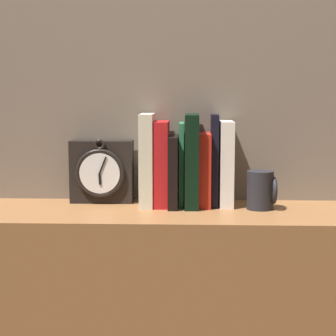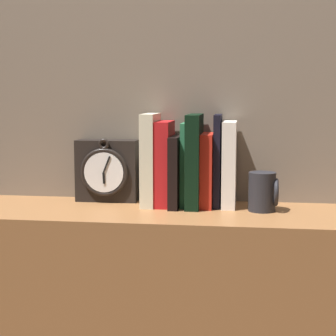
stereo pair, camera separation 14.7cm
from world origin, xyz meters
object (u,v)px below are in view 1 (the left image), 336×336
(book_slot3_green, at_px, (182,164))
(mug, at_px, (262,190))
(book_slot4_black, at_px, (192,160))
(book_slot6_black, at_px, (214,160))
(book_slot2_black, at_px, (173,171))
(clock, at_px, (102,171))
(book_slot5_red, at_px, (204,169))
(book_slot1_red, at_px, (161,163))
(book_slot0_cream, at_px, (147,160))
(book_slot7_white, at_px, (226,163))

(book_slot3_green, distance_m, mug, 0.23)
(book_slot4_black, bearing_deg, book_slot6_black, 16.22)
(mug, bearing_deg, book_slot3_green, 165.09)
(book_slot2_black, distance_m, book_slot6_black, 0.12)
(clock, bearing_deg, book_slot2_black, -11.49)
(book_slot3_green, xyz_separation_m, book_slot6_black, (0.09, 0.00, 0.01))
(book_slot2_black, distance_m, book_slot4_black, 0.06)
(book_slot2_black, height_order, book_slot3_green, book_slot3_green)
(book_slot5_red, height_order, mug, book_slot5_red)
(clock, height_order, book_slot5_red, book_slot5_red)
(book_slot5_red, bearing_deg, book_slot1_red, -179.56)
(book_slot0_cream, xyz_separation_m, mug, (0.31, -0.05, -0.08))
(book_slot0_cream, bearing_deg, book_slot2_black, -6.35)
(book_slot5_red, xyz_separation_m, book_slot7_white, (0.06, 0.00, 0.02))
(book_slot0_cream, xyz_separation_m, book_slot2_black, (0.07, -0.01, -0.03))
(book_slot6_black, relative_size, mug, 2.44)
(book_slot1_red, distance_m, book_slot5_red, 0.12)
(book_slot6_black, bearing_deg, book_slot4_black, -163.78)
(book_slot4_black, bearing_deg, book_slot1_red, 173.67)
(book_slot0_cream, bearing_deg, book_slot7_white, 1.79)
(book_slot2_black, bearing_deg, book_slot5_red, 7.05)
(clock, relative_size, book_slot6_black, 0.73)
(book_slot1_red, height_order, book_slot6_black, book_slot6_black)
(clock, distance_m, book_slot4_black, 0.26)
(book_slot4_black, distance_m, book_slot6_black, 0.07)
(clock, xyz_separation_m, book_slot3_green, (0.23, -0.03, 0.03))
(book_slot1_red, bearing_deg, book_slot3_green, 7.20)
(book_slot1_red, bearing_deg, book_slot7_white, 1.67)
(clock, height_order, book_slot7_white, book_slot7_white)
(book_slot3_green, height_order, book_slot5_red, book_slot3_green)
(book_slot2_black, height_order, book_slot5_red, book_slot5_red)
(book_slot1_red, bearing_deg, mug, -10.49)
(clock, distance_m, book_slot5_red, 0.29)
(clock, distance_m, book_slot0_cream, 0.14)
(book_slot3_green, relative_size, book_slot6_black, 0.91)
(book_slot0_cream, height_order, book_slot4_black, book_slot0_cream)
(book_slot1_red, relative_size, book_slot5_red, 1.16)
(book_slot2_black, xyz_separation_m, book_slot4_black, (0.05, 0.00, 0.03))
(book_slot1_red, xyz_separation_m, book_slot5_red, (0.12, 0.00, -0.02))
(book_slot7_white, distance_m, mug, 0.13)
(book_slot3_green, height_order, book_slot6_black, book_slot6_black)
(book_slot6_black, height_order, mug, book_slot6_black)
(clock, xyz_separation_m, book_slot0_cream, (0.13, -0.03, 0.04))
(book_slot0_cream, distance_m, book_slot4_black, 0.12)
(book_slot3_green, bearing_deg, clock, 173.72)
(book_slot7_white, bearing_deg, book_slot1_red, -178.33)
(book_slot3_green, xyz_separation_m, book_slot5_red, (0.06, -0.01, -0.01))
(book_slot2_black, height_order, book_slot4_black, book_slot4_black)
(book_slot1_red, relative_size, book_slot2_black, 1.20)
(book_slot5_red, relative_size, book_slot6_black, 0.80)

